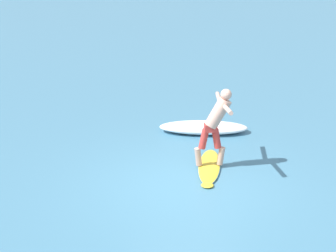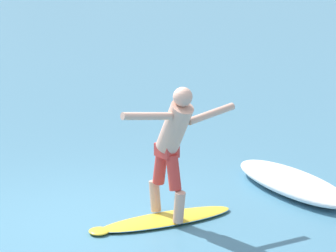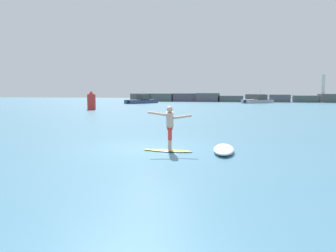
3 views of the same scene
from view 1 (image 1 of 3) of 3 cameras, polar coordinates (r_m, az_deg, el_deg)
ground_plane at (r=11.40m, az=1.95°, el=-6.02°), size 200.00×200.00×0.00m
surfboard at (r=12.13m, az=4.21°, el=-4.14°), size 1.93×0.55×0.20m
surfer at (r=11.77m, az=4.96°, el=0.54°), size 1.63×0.79×1.70m
wave_foam_at_tail at (r=14.00m, az=3.63°, el=-0.14°), size 0.84×2.23×0.26m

